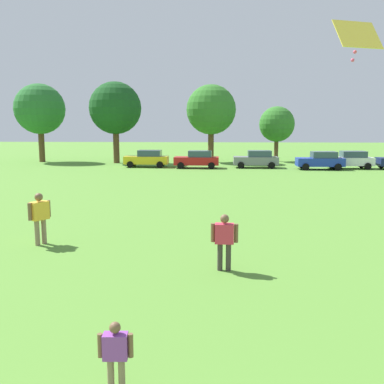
{
  "coord_description": "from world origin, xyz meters",
  "views": [
    {
      "loc": [
        1.93,
        -0.96,
        4.0
      ],
      "look_at": [
        1.27,
        9.83,
        2.35
      ],
      "focal_mm": 40.3,
      "sensor_mm": 36.0,
      "label": 1
    }
  ],
  "objects_px": {
    "parked_car_red_1": "(197,159)",
    "parked_car_blue_3": "(321,160)",
    "bystander_near_trees": "(40,214)",
    "parked_car_gray_2": "(257,159)",
    "child_kite_flyer": "(116,351)",
    "parked_car_yellow_0": "(147,158)",
    "adult_bystander": "(224,237)",
    "tree_far_left": "(40,109)",
    "parked_car_white_4": "(350,160)",
    "tree_left": "(115,108)",
    "tree_right": "(211,110)",
    "tree_far_right": "(277,124)",
    "kite": "(357,36)"
  },
  "relations": [
    {
      "from": "child_kite_flyer",
      "to": "tree_left",
      "type": "bearing_deg",
      "value": 99.83
    },
    {
      "from": "parked_car_red_1",
      "to": "parked_car_white_4",
      "type": "height_order",
      "value": "same"
    },
    {
      "from": "child_kite_flyer",
      "to": "adult_bystander",
      "type": "bearing_deg",
      "value": 69.95
    },
    {
      "from": "bystander_near_trees",
      "to": "tree_far_left",
      "type": "bearing_deg",
      "value": -123.61
    },
    {
      "from": "child_kite_flyer",
      "to": "parked_car_gray_2",
      "type": "height_order",
      "value": "parked_car_gray_2"
    },
    {
      "from": "bystander_near_trees",
      "to": "parked_car_gray_2",
      "type": "relative_size",
      "value": 0.41
    },
    {
      "from": "tree_far_left",
      "to": "tree_left",
      "type": "height_order",
      "value": "tree_left"
    },
    {
      "from": "tree_left",
      "to": "parked_car_red_1",
      "type": "bearing_deg",
      "value": -30.05
    },
    {
      "from": "parked_car_red_1",
      "to": "tree_left",
      "type": "xyz_separation_m",
      "value": [
        -9.21,
        5.33,
        5.1
      ]
    },
    {
      "from": "kite",
      "to": "parked_car_gray_2",
      "type": "height_order",
      "value": "kite"
    },
    {
      "from": "child_kite_flyer",
      "to": "tree_far_right",
      "type": "bearing_deg",
      "value": 76.08
    },
    {
      "from": "adult_bystander",
      "to": "parked_car_yellow_0",
      "type": "distance_m",
      "value": 31.58
    },
    {
      "from": "parked_car_blue_3",
      "to": "parked_car_white_4",
      "type": "xyz_separation_m",
      "value": [
        2.99,
        0.98,
        0.0
      ]
    },
    {
      "from": "parked_car_red_1",
      "to": "tree_right",
      "type": "height_order",
      "value": "tree_right"
    },
    {
      "from": "kite",
      "to": "tree_left",
      "type": "height_order",
      "value": "tree_left"
    },
    {
      "from": "kite",
      "to": "parked_car_white_4",
      "type": "xyz_separation_m",
      "value": [
        8.75,
        29.25,
        -5.62
      ]
    },
    {
      "from": "tree_far_left",
      "to": "parked_car_yellow_0",
      "type": "bearing_deg",
      "value": -23.46
    },
    {
      "from": "child_kite_flyer",
      "to": "parked_car_red_1",
      "type": "relative_size",
      "value": 0.26
    },
    {
      "from": "adult_bystander",
      "to": "child_kite_flyer",
      "type": "bearing_deg",
      "value": 75.61
    },
    {
      "from": "parked_car_gray_2",
      "to": "tree_far_left",
      "type": "xyz_separation_m",
      "value": [
        -23.83,
        5.73,
        5.05
      ]
    },
    {
      "from": "adult_bystander",
      "to": "tree_right",
      "type": "distance_m",
      "value": 37.56
    },
    {
      "from": "parked_car_red_1",
      "to": "kite",
      "type": "bearing_deg",
      "value": 101.43
    },
    {
      "from": "parked_car_gray_2",
      "to": "parked_car_blue_3",
      "type": "xyz_separation_m",
      "value": [
        5.86,
        -1.36,
        0.0
      ]
    },
    {
      "from": "parked_car_yellow_0",
      "to": "parked_car_white_4",
      "type": "xyz_separation_m",
      "value": [
        19.63,
        -0.45,
        0.0
      ]
    },
    {
      "from": "tree_left",
      "to": "tree_right",
      "type": "xyz_separation_m",
      "value": [
        10.38,
        1.9,
        -0.13
      ]
    },
    {
      "from": "parked_car_red_1",
      "to": "parked_car_white_4",
      "type": "bearing_deg",
      "value": -178.9
    },
    {
      "from": "parked_car_red_1",
      "to": "parked_car_blue_3",
      "type": "relative_size",
      "value": 1.0
    },
    {
      "from": "parked_car_red_1",
      "to": "parked_car_white_4",
      "type": "distance_m",
      "value": 14.61
    },
    {
      "from": "adult_bystander",
      "to": "parked_car_gray_2",
      "type": "xyz_separation_m",
      "value": [
        3.53,
        30.67,
        -0.09
      ]
    },
    {
      "from": "tree_far_left",
      "to": "tree_right",
      "type": "height_order",
      "value": "tree_far_left"
    },
    {
      "from": "parked_car_blue_3",
      "to": "parked_car_white_4",
      "type": "bearing_deg",
      "value": -161.86
    },
    {
      "from": "bystander_near_trees",
      "to": "parked_car_yellow_0",
      "type": "relative_size",
      "value": 0.41
    },
    {
      "from": "child_kite_flyer",
      "to": "tree_far_right",
      "type": "xyz_separation_m",
      "value": [
        8.14,
        44.32,
        3.57
      ]
    },
    {
      "from": "adult_bystander",
      "to": "parked_car_blue_3",
      "type": "xyz_separation_m",
      "value": [
        9.39,
        29.31,
        -0.09
      ]
    },
    {
      "from": "bystander_near_trees",
      "to": "parked_car_white_4",
      "type": "distance_m",
      "value": 33.6
    },
    {
      "from": "parked_car_white_4",
      "to": "parked_car_gray_2",
      "type": "bearing_deg",
      "value": -2.49
    },
    {
      "from": "child_kite_flyer",
      "to": "parked_car_yellow_0",
      "type": "xyz_separation_m",
      "value": [
        -5.55,
        36.46,
        0.19
      ]
    },
    {
      "from": "child_kite_flyer",
      "to": "bystander_near_trees",
      "type": "relative_size",
      "value": 0.63
    },
    {
      "from": "adult_bystander",
      "to": "parked_car_blue_3",
      "type": "distance_m",
      "value": 30.78
    },
    {
      "from": "parked_car_white_4",
      "to": "adult_bystander",
      "type": "bearing_deg",
      "value": 67.77
    },
    {
      "from": "tree_far_left",
      "to": "adult_bystander",
      "type": "bearing_deg",
      "value": -60.85
    },
    {
      "from": "child_kite_flyer",
      "to": "tree_far_right",
      "type": "relative_size",
      "value": 0.18
    },
    {
      "from": "bystander_near_trees",
      "to": "kite",
      "type": "height_order",
      "value": "kite"
    },
    {
      "from": "parked_car_blue_3",
      "to": "tree_far_left",
      "type": "bearing_deg",
      "value": -13.44
    },
    {
      "from": "parked_car_yellow_0",
      "to": "tree_far_left",
      "type": "xyz_separation_m",
      "value": [
        -13.05,
        5.66,
        5.05
      ]
    },
    {
      "from": "tree_right",
      "to": "parked_car_gray_2",
      "type": "bearing_deg",
      "value": -55.05
    },
    {
      "from": "parked_car_gray_2",
      "to": "tree_far_right",
      "type": "bearing_deg",
      "value": -110.17
    },
    {
      "from": "parked_car_gray_2",
      "to": "tree_right",
      "type": "bearing_deg",
      "value": -55.05
    },
    {
      "from": "child_kite_flyer",
      "to": "parked_car_yellow_0",
      "type": "distance_m",
      "value": 36.88
    },
    {
      "from": "kite",
      "to": "tree_far_left",
      "type": "relative_size",
      "value": 0.16
    }
  ]
}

